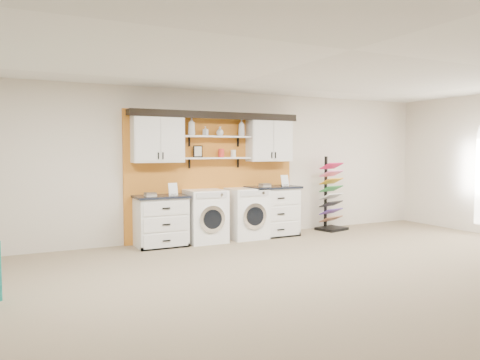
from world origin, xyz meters
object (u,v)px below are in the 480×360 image
base_cabinet_right (273,211)px  sample_rack (331,206)px  dryer (246,213)px  base_cabinet_left (161,221)px  washer (205,216)px

base_cabinet_right → sample_rack: size_ratio=0.64×
base_cabinet_right → dryer: base_cabinet_right is taller
dryer → sample_rack: bearing=1.0°
sample_rack → base_cabinet_left: bearing=167.2°
washer → dryer: 0.85m
sample_rack → washer: bearing=167.4°
washer → dryer: size_ratio=1.00×
base_cabinet_right → washer: (-1.43, -0.00, -0.01)m
base_cabinet_left → sample_rack: size_ratio=0.59×
base_cabinet_right → sample_rack: sample_rack is taller
base_cabinet_right → dryer: 0.58m
base_cabinet_right → sample_rack: bearing=1.3°
base_cabinet_left → base_cabinet_right: size_ratio=0.91×
washer → base_cabinet_right: bearing=0.1°
base_cabinet_right → dryer: (-0.58, -0.00, -0.01)m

